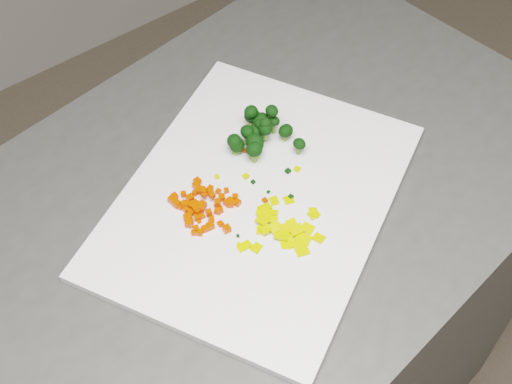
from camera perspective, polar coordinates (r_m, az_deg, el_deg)
counter_block at (r=1.40m, az=0.69°, el=-10.33°), size 0.99×0.75×0.90m
cutting_board at (r=0.98m, az=0.00°, el=-0.56°), size 0.55×0.51×0.01m
carrot_pile at (r=0.96m, az=-4.19°, el=-0.89°), size 0.10×0.10×0.03m
pepper_pile at (r=0.94m, az=1.82°, el=-2.59°), size 0.11×0.11×0.02m
broccoli_pile at (r=1.03m, az=0.71°, el=5.39°), size 0.12×0.12×0.06m
carrot_cube_0 at (r=0.96m, az=-3.55°, el=-2.09°), size 0.01×0.01×0.01m
carrot_cube_1 at (r=0.95m, az=-3.61°, el=-2.33°), size 0.01×0.01×0.01m
carrot_cube_2 at (r=0.98m, az=-5.30°, el=-0.50°), size 0.01×0.01×0.01m
carrot_cube_3 at (r=0.97m, az=-2.13°, el=-0.60°), size 0.01×0.01×0.01m
carrot_cube_4 at (r=0.97m, az=-5.69°, el=-1.00°), size 0.01×0.01×0.01m
carrot_cube_5 at (r=0.94m, az=-2.36°, el=-2.97°), size 0.01×0.01×0.01m
carrot_cube_6 at (r=0.96m, az=-5.36°, el=-1.96°), size 0.01×0.01×0.01m
carrot_cube_7 at (r=0.97m, az=-4.16°, el=-0.26°), size 0.01×0.01×0.01m
carrot_cube_8 at (r=0.97m, az=-6.08°, el=-1.21°), size 0.01×0.01×0.01m
carrot_cube_9 at (r=0.98m, az=-4.57°, el=0.18°), size 0.01×0.01×0.01m
carrot_cube_10 at (r=0.95m, az=-4.83°, el=-2.96°), size 0.01×0.01×0.01m
carrot_cube_11 at (r=0.96m, az=-5.25°, el=-1.65°), size 0.01×0.01×0.01m
carrot_cube_12 at (r=0.97m, az=-5.22°, el=-1.07°), size 0.01×0.01×0.01m
carrot_cube_13 at (r=0.94m, az=-5.02°, el=-3.28°), size 0.01×0.01×0.01m
carrot_cube_14 at (r=0.98m, az=-3.03°, el=0.05°), size 0.01×0.01×0.01m
carrot_cube_15 at (r=0.99m, az=-3.67°, el=0.32°), size 0.01×0.01×0.01m
carrot_cube_16 at (r=0.97m, az=-1.52°, el=-0.86°), size 0.01×0.01×0.01m
carrot_cube_17 at (r=0.97m, az=-2.33°, el=-0.86°), size 0.01×0.01×0.01m
carrot_cube_18 at (r=0.99m, az=-4.72°, el=0.86°), size 0.01×0.01×0.01m
carrot_cube_19 at (r=0.97m, az=-4.92°, el=-1.18°), size 0.01×0.01×0.01m
carrot_cube_20 at (r=0.94m, az=-4.25°, el=-3.03°), size 0.01×0.01×0.01m
carrot_cube_21 at (r=0.96m, az=-2.87°, el=-1.44°), size 0.01×0.01×0.01m
carrot_cube_22 at (r=0.98m, az=-5.82°, el=-0.18°), size 0.01×0.01×0.01m
carrot_cube_23 at (r=0.98m, az=-3.69°, el=0.13°), size 0.01×0.01×0.01m
carrot_cube_24 at (r=0.97m, az=-4.88°, el=-0.91°), size 0.01×0.01×0.01m
carrot_cube_25 at (r=0.96m, az=-3.08°, el=-1.52°), size 0.01×0.01×0.01m
carrot_cube_26 at (r=0.98m, az=-4.94°, el=-0.10°), size 0.01×0.01×0.01m
carrot_cube_27 at (r=0.96m, az=-5.49°, el=-2.14°), size 0.01×0.01×0.01m
carrot_cube_28 at (r=0.94m, az=-4.51°, el=-3.26°), size 0.01×0.01×0.01m
carrot_cube_29 at (r=0.98m, az=-6.70°, el=-0.61°), size 0.01×0.01×0.01m
carrot_cube_30 at (r=0.96m, az=-5.61°, el=-1.98°), size 0.01×0.01×0.01m
carrot_cube_31 at (r=0.96m, az=-4.72°, el=-2.06°), size 0.01×0.01×0.01m
carrot_cube_32 at (r=0.95m, az=-4.72°, el=-1.51°), size 0.01×0.01×0.01m
carrot_cube_33 at (r=0.96m, az=-4.60°, el=-1.18°), size 0.01×0.01×0.01m
carrot_cube_34 at (r=0.97m, az=-2.76°, el=-0.44°), size 0.01×0.01×0.01m
carrot_cube_35 at (r=0.95m, az=-3.80°, el=-1.64°), size 0.01×0.01×0.01m
carrot_cube_36 at (r=0.97m, az=-2.04°, el=-0.82°), size 0.01×0.01×0.01m
carrot_cube_37 at (r=0.97m, az=-4.23°, el=0.06°), size 0.01×0.01×0.01m
carrot_cube_38 at (r=0.98m, az=-4.39°, el=0.14°), size 0.01×0.01×0.01m
carrot_cube_39 at (r=0.95m, az=-5.39°, el=-2.55°), size 0.01×0.01×0.01m
carrot_cube_40 at (r=0.98m, az=-6.55°, el=-0.33°), size 0.01×0.01×0.01m
carrot_cube_41 at (r=0.97m, az=-3.51°, el=-0.29°), size 0.01×0.01×0.01m
carrot_cube_42 at (r=0.96m, az=-4.64°, el=-1.00°), size 0.01×0.01×0.01m
carrot_cube_43 at (r=0.97m, az=-2.06°, el=-0.96°), size 0.01×0.01×0.01m
carrot_cube_44 at (r=0.99m, az=-4.81°, el=0.49°), size 0.01×0.01×0.01m
carrot_cube_45 at (r=0.98m, az=-3.74°, el=0.00°), size 0.01×0.01×0.01m
carrot_cube_46 at (r=0.98m, az=-2.38°, el=0.12°), size 0.01×0.01×0.01m
carrot_cube_47 at (r=0.95m, az=-3.68°, el=-2.72°), size 0.01×0.01×0.01m
carrot_cube_48 at (r=0.96m, az=-4.83°, el=-1.30°), size 0.01×0.01×0.01m
carrot_cube_49 at (r=0.96m, az=-3.12°, el=-1.19°), size 0.01×0.01×0.01m
carrot_cube_50 at (r=0.96m, az=-4.36°, el=-1.93°), size 0.01×0.01×0.01m
carrot_cube_51 at (r=0.96m, az=-4.33°, el=-1.05°), size 0.01×0.01×0.01m
carrot_cube_52 at (r=0.95m, az=-5.22°, el=-2.38°), size 0.01×0.01×0.01m
carrot_cube_53 at (r=0.97m, az=-5.61°, el=-1.43°), size 0.01×0.01×0.01m
carrot_cube_54 at (r=0.97m, az=-1.67°, el=-0.40°), size 0.01×0.01×0.01m
carrot_cube_55 at (r=0.96m, az=-2.85°, el=-1.51°), size 0.01×0.01×0.01m
carrot_cube_56 at (r=0.96m, az=-4.43°, el=-1.31°), size 0.01×0.01×0.01m
carrot_cube_57 at (r=0.97m, az=-6.36°, el=-0.94°), size 0.01×0.01×0.01m
carrot_cube_58 at (r=0.96m, az=-3.10°, el=-0.84°), size 0.01×0.01×0.01m
carrot_cube_59 at (r=0.94m, az=-4.10°, el=-2.95°), size 0.01×0.01×0.01m
carrot_cube_60 at (r=0.99m, az=-4.70°, el=0.54°), size 0.01×0.01×0.01m
carrot_cube_61 at (r=0.96m, az=-4.49°, el=-1.23°), size 0.01×0.01×0.01m
pepper_chunk_0 at (r=0.93m, az=0.04°, el=-4.49°), size 0.02×0.02×0.01m
pepper_chunk_1 at (r=0.94m, az=2.52°, el=-2.81°), size 0.02×0.02×0.00m
pepper_chunk_2 at (r=0.95m, az=1.31°, el=-2.21°), size 0.02×0.02×0.00m
pepper_chunk_3 at (r=0.93m, az=3.72°, el=-4.73°), size 0.02×0.02×0.01m
pepper_chunk_4 at (r=0.94m, az=0.76°, el=-3.00°), size 0.01×0.01×0.00m
pepper_chunk_5 at (r=0.93m, az=3.43°, el=-4.35°), size 0.02×0.02×0.01m
pepper_chunk_6 at (r=0.95m, az=2.85°, el=-2.50°), size 0.02×0.01×0.01m
pepper_chunk_7 at (r=0.94m, az=2.08°, el=-3.40°), size 0.03×0.03×0.01m
pepper_chunk_8 at (r=0.96m, az=0.55°, el=-1.52°), size 0.02×0.02×0.01m
pepper_chunk_9 at (r=0.93m, az=2.45°, el=-4.25°), size 0.02×0.02×0.01m
pepper_chunk_10 at (r=0.93m, az=-0.94°, el=-4.36°), size 0.02×0.01×0.01m
pepper_chunk_11 at (r=0.94m, az=3.32°, el=-3.20°), size 0.02×0.02×0.01m
pepper_chunk_12 at (r=0.96m, az=4.62°, el=-1.68°), size 0.02×0.02×0.01m
pepper_chunk_13 at (r=0.94m, az=2.48°, el=-3.65°), size 0.02×0.02×0.00m
pepper_chunk_14 at (r=0.95m, az=4.14°, el=-2.93°), size 0.02×0.02×0.01m
pepper_chunk_15 at (r=0.94m, az=0.57°, el=-3.08°), size 0.02×0.02×0.01m
pepper_chunk_16 at (r=0.94m, az=3.27°, el=-3.04°), size 0.02×0.02×0.01m
pepper_chunk_17 at (r=0.94m, az=2.49°, el=-3.81°), size 0.02×0.02×0.01m
pepper_chunk_18 at (r=0.94m, az=5.04°, el=-3.68°), size 0.02×0.02×0.01m
pepper_chunk_19 at (r=0.94m, az=1.61°, el=-2.90°), size 0.02×0.02×0.01m
pepper_chunk_20 at (r=0.94m, az=2.98°, el=-2.92°), size 0.02×0.02×0.00m
pepper_chunk_21 at (r=0.95m, az=0.65°, el=-1.94°), size 0.01×0.02×0.01m
pepper_chunk_22 at (r=0.93m, az=2.71°, el=-4.11°), size 0.02×0.02×0.01m
pepper_chunk_23 at (r=0.94m, az=3.79°, el=-3.78°), size 0.02×0.02×0.01m
pepper_chunk_24 at (r=0.96m, az=1.33°, el=-1.71°), size 0.02×0.02×0.01m
pepper_chunk_25 at (r=0.96m, az=0.75°, el=-1.27°), size 0.02×0.01×0.01m
pepper_chunk_26 at (r=0.96m, az=4.65°, el=-1.81°), size 0.02×0.01×0.01m
pepper_chunk_27 at (r=0.95m, az=0.60°, el=-2.21°), size 0.02×0.02×0.00m
pepper_chunk_28 at (r=0.97m, az=1.46°, el=-0.71°), size 0.02×0.02×0.01m
pepper_chunk_29 at (r=0.97m, az=2.63°, el=-0.64°), size 0.02×0.02×0.00m
broccoli_floret_0 at (r=1.04m, az=-0.43°, el=6.07°), size 0.03×0.03×0.03m
broccoli_floret_1 at (r=1.03m, az=-0.50°, el=4.59°), size 0.02×0.02×0.03m
broccoli_floret_2 at (r=1.03m, az=-0.09°, el=4.65°), size 0.03×0.03×0.03m
broccoli_floret_3 at (r=1.02m, az=-1.77°, el=3.79°), size 0.03×0.03×0.03m
broccoli_floret_4 at (r=1.02m, az=-0.14°, el=3.77°), size 0.03×0.03×0.03m
broccoli_floret_5 at (r=1.04m, az=1.43°, el=5.34°), size 0.02×0.02×0.03m
broccoli_floret_6 at (r=1.02m, az=-1.55°, el=3.59°), size 0.03×0.03×0.03m
broccoli_floret_7 at (r=1.03m, az=0.31°, el=5.24°), size 0.02×0.02×0.02m
broccoli_floret_8 at (r=1.01m, az=-0.16°, el=3.12°), size 0.03×0.03×0.03m
broccoli_floret_9 at (r=1.04m, az=0.39°, el=5.49°), size 0.04×0.04×0.03m
broccoli_floret_10 at (r=1.03m, az=-0.74°, el=4.48°), size 0.03×0.03×0.03m
broccoli_floret_11 at (r=1.02m, az=3.43°, el=3.61°), size 0.02×0.02×0.03m
broccoli_floret_12 at (r=1.01m, az=-0.37°, el=3.20°), size 0.02×0.02×0.03m
broccoli_floret_13 at (r=1.03m, az=1.23°, el=6.15°), size 0.02×0.02×0.03m
broccoli_floret_14 at (r=1.05m, az=-0.42°, el=5.80°), size 0.03×0.03×0.03m
broccoli_floret_15 at (r=1.04m, az=2.35°, el=4.73°), size 0.03×0.03×0.03m
broccoli_floret_16 at (r=1.06m, az=-0.13°, el=5.93°), size 0.02×0.02×0.03m
broccoli_floret_17 at (r=1.02m, az=0.74°, el=4.85°), size 0.03×0.03×0.03m
broccoli_floret_18 at (r=1.02m, az=0.72°, el=5.17°), size 0.02×0.02×0.03m
stray_bit_0 at (r=0.98m, az=0.99°, el=0.01°), size 0.01×0.01×0.00m
stray_bit_1 at (r=0.95m, az=-2.86°, el=-2.55°), size 0.01×0.01×0.01m
stray_bit_2 at (r=1.03m, az=-0.89°, el=3.33°), size 0.01×0.01×0.00m
stray_bit_3 at (r=0.97m, az=0.71°, el=-0.67°), size 0.01×0.01×0.00m
stray_bit_4 at (r=0.99m, az=-0.23°, el=0.82°), size 0.01×0.01×0.00m
stray_bit_5 at (r=0.95m, az=-4.57°, el=-2.36°), size 0.01×0.01×0.00m
stray_bit_6 at (r=0.93m, az=-1.34°, el=-4.19°), size 0.00×0.00×0.00m
stray_bit_7 at (r=1.00m, az=-3.13°, el=1.22°), size 0.01×0.01×0.00m
stray_bit_8 at (r=0.94m, az=-1.46°, el=-3.53°), size 0.01×0.01×0.00m
stray_bit_9 at (r=1.00m, az=2.57°, el=1.69°), size 0.01×0.01×0.00m
stray_bit_10 at (r=1.00m, az=-0.82°, el=1.26°), size 0.01×0.01×0.01m
stray_bit_11 at (r=0.97m, az=-2.44°, el=-0.87°), size 0.01×0.01×0.00m
stray_bit_12 at (r=1.02m, az=-0.07°, el=2.92°), size 0.01×0.01×0.01m
stray_bit_13 at (r=1.01m, az=3.32°, el=1.84°), size 0.01×0.01×0.01m
stray_bit_14 at (r=1.04m, az=0.09°, el=3.96°), size 0.01×0.01×0.00m
stray_bit_15 at (r=0.98m, az=2.80°, el=-0.39°), size 0.01×0.01×0.00m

